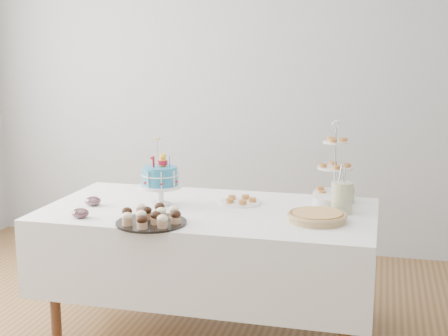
% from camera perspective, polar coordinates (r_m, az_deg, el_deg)
% --- Properties ---
extents(walls, '(5.04, 4.04, 2.70)m').
position_cam_1_polar(walls, '(3.26, -2.87, 4.88)').
color(walls, '#A7AAAD').
rests_on(walls, floor).
extents(table, '(1.92, 1.02, 0.77)m').
position_cam_1_polar(table, '(3.71, -1.36, -7.12)').
color(table, white).
rests_on(table, floor).
extents(birthday_cake, '(0.26, 0.26, 0.40)m').
position_cam_1_polar(birthday_cake, '(3.73, -5.85, -1.76)').
color(birthday_cake, white).
rests_on(birthday_cake, table).
extents(cupcake_tray, '(0.38, 0.38, 0.09)m').
position_cam_1_polar(cupcake_tray, '(3.35, -6.67, -4.39)').
color(cupcake_tray, black).
rests_on(cupcake_tray, table).
extents(pie, '(0.32, 0.32, 0.05)m').
position_cam_1_polar(pie, '(3.41, 8.52, -4.39)').
color(pie, tan).
rests_on(pie, table).
extents(tiered_stand, '(0.26, 0.26, 0.50)m').
position_cam_1_polar(tiered_stand, '(3.82, 10.10, -0.02)').
color(tiered_stand, silver).
rests_on(tiered_stand, table).
extents(plate_stack, '(0.18, 0.18, 0.07)m').
position_cam_1_polar(plate_stack, '(3.69, 9.47, -3.15)').
color(plate_stack, white).
rests_on(plate_stack, table).
extents(pastry_plate, '(0.25, 0.25, 0.04)m').
position_cam_1_polar(pastry_plate, '(3.77, 1.52, -3.01)').
color(pastry_plate, white).
rests_on(pastry_plate, table).
extents(jam_bowl_a, '(0.09, 0.09, 0.06)m').
position_cam_1_polar(jam_bowl_a, '(3.53, -13.00, -4.06)').
color(jam_bowl_a, silver).
rests_on(jam_bowl_a, table).
extents(jam_bowl_b, '(0.09, 0.09, 0.06)m').
position_cam_1_polar(jam_bowl_b, '(3.79, -11.89, -2.99)').
color(jam_bowl_b, silver).
rests_on(jam_bowl_b, table).
extents(utensil_pitcher, '(0.13, 0.12, 0.27)m').
position_cam_1_polar(utensil_pitcher, '(3.59, 10.74, -2.57)').
color(utensil_pitcher, silver).
rests_on(utensil_pitcher, table).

